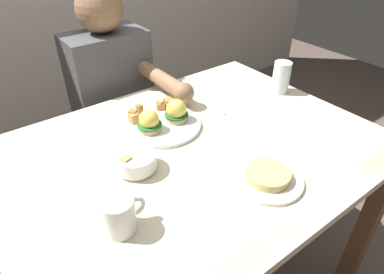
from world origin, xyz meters
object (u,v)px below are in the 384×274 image
(fork, at_px, (215,104))
(water_glass_near, at_px, (281,79))
(side_plate, at_px, (268,178))
(diner_person, at_px, (116,99))
(dining_table, at_px, (194,172))
(coffee_mug, at_px, (119,214))
(eggs_benedict_plate, at_px, (162,120))
(fruit_bowl, at_px, (136,162))

(fork, distance_m, water_glass_near, 0.30)
(side_plate, distance_m, diner_person, 0.86)
(dining_table, bearing_deg, fork, 36.23)
(coffee_mug, relative_size, diner_person, 0.10)
(coffee_mug, bearing_deg, side_plate, -13.14)
(eggs_benedict_plate, bearing_deg, fork, 2.63)
(diner_person, bearing_deg, side_plate, -86.34)
(eggs_benedict_plate, bearing_deg, fruit_bowl, -141.05)
(fruit_bowl, bearing_deg, eggs_benedict_plate, 38.95)
(dining_table, relative_size, water_glass_near, 9.34)
(dining_table, height_order, fork, fork)
(fruit_bowl, bearing_deg, fork, 20.44)
(side_plate, height_order, diner_person, diner_person)
(eggs_benedict_plate, xyz_separation_m, fruit_bowl, (-0.19, -0.15, 0.00))
(water_glass_near, distance_m, side_plate, 0.58)
(fork, distance_m, diner_person, 0.49)
(fruit_bowl, height_order, coffee_mug, coffee_mug)
(water_glass_near, bearing_deg, side_plate, -142.34)
(eggs_benedict_plate, height_order, coffee_mug, coffee_mug)
(dining_table, distance_m, diner_person, 0.60)
(fork, bearing_deg, diner_person, 117.66)
(water_glass_near, bearing_deg, fork, 164.83)
(side_plate, bearing_deg, water_glass_near, 37.66)
(diner_person, bearing_deg, fruit_bowl, -109.85)
(coffee_mug, relative_size, water_glass_near, 0.87)
(dining_table, relative_size, eggs_benedict_plate, 4.44)
(diner_person, bearing_deg, eggs_benedict_plate, -93.36)
(coffee_mug, height_order, side_plate, coffee_mug)
(dining_table, xyz_separation_m, side_plate, (0.06, -0.26, 0.12))
(coffee_mug, bearing_deg, dining_table, 25.45)
(dining_table, height_order, eggs_benedict_plate, eggs_benedict_plate)
(dining_table, xyz_separation_m, coffee_mug, (-0.34, -0.16, 0.16))
(fork, bearing_deg, dining_table, -143.77)
(coffee_mug, bearing_deg, eggs_benedict_plate, 44.85)
(eggs_benedict_plate, xyz_separation_m, coffee_mug, (-0.32, -0.32, 0.02))
(diner_person, bearing_deg, dining_table, -90.95)
(side_plate, xyz_separation_m, diner_person, (-0.05, 0.86, -0.10))
(coffee_mug, distance_m, fork, 0.67)
(fork, xyz_separation_m, side_plate, (-0.17, -0.43, 0.01))
(dining_table, distance_m, fork, 0.31)
(dining_table, relative_size, coffee_mug, 10.79)
(side_plate, bearing_deg, coffee_mug, 166.86)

